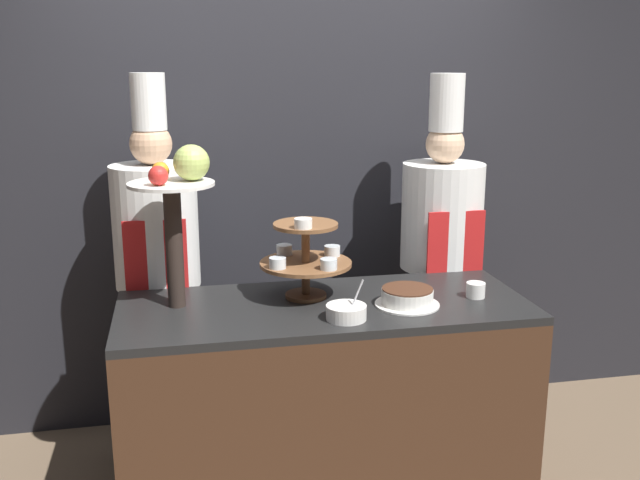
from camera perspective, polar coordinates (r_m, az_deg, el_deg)
wall_back at (r=3.76m, az=-2.47°, el=6.28°), size 10.00×0.06×2.80m
buffet_counter at (r=3.18m, az=0.37°, el=-13.00°), size 1.72×0.69×0.93m
tiered_stand at (r=3.02m, az=-1.16°, el=-1.26°), size 0.39×0.39×0.37m
fruit_pedestal at (r=2.92m, az=-11.24°, el=3.58°), size 0.35×0.35×0.66m
cake_round at (r=2.99m, az=6.99°, el=-4.57°), size 0.27×0.27×0.07m
cup_white at (r=3.14m, az=12.34°, el=-3.93°), size 0.08×0.08×0.06m
serving_bowl_near at (r=2.81m, az=2.12°, el=-5.79°), size 0.16×0.16×0.16m
chef_left at (r=3.42m, az=-12.86°, el=-1.74°), size 0.39×0.39×1.86m
chef_center_left at (r=3.66m, az=9.63°, el=-0.76°), size 0.41×0.41×1.86m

